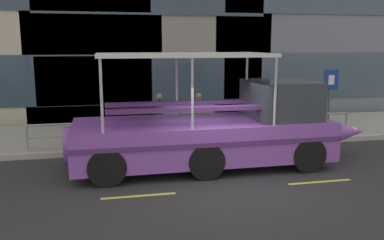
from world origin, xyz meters
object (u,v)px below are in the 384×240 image
(duck_tour_boat, at_px, (220,130))
(pedestrian_near_bow, at_px, (275,109))
(parking_sign, at_px, (330,91))
(pedestrian_mid_right, at_px, (160,112))
(pedestrian_mid_left, at_px, (199,111))

(duck_tour_boat, relative_size, pedestrian_near_bow, 5.99)
(parking_sign, distance_m, pedestrian_mid_right, 6.59)
(pedestrian_near_bow, relative_size, pedestrian_mid_right, 0.93)
(duck_tour_boat, bearing_deg, pedestrian_mid_left, 89.20)
(pedestrian_near_bow, height_order, pedestrian_mid_right, pedestrian_mid_right)
(parking_sign, bearing_deg, pedestrian_mid_right, 176.48)
(parking_sign, xyz_separation_m, pedestrian_mid_right, (-6.55, 0.40, -0.67))
(pedestrian_near_bow, bearing_deg, parking_sign, -14.86)
(parking_sign, distance_m, duck_tour_boat, 5.82)
(pedestrian_mid_left, height_order, pedestrian_mid_right, pedestrian_mid_right)
(pedestrian_mid_left, distance_m, pedestrian_mid_right, 1.45)
(parking_sign, xyz_separation_m, pedestrian_near_bow, (-1.99, 0.53, -0.74))
(pedestrian_mid_left, bearing_deg, pedestrian_mid_right, 179.14)
(parking_sign, height_order, pedestrian_mid_left, parking_sign)
(pedestrian_near_bow, bearing_deg, pedestrian_mid_left, -177.26)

